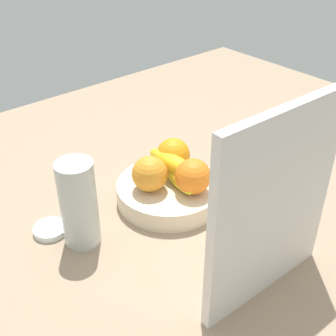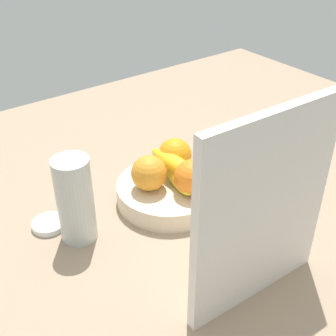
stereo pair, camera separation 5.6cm
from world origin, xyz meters
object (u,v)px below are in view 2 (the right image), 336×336
Objects in this scene: cutting_board at (263,212)px; jar_lid at (49,224)px; orange_front_right at (190,178)px; orange_center at (175,155)px; thermos_tumbler at (75,200)px; fruit_bowl at (168,191)px; banana_bunch at (177,169)px; orange_front_left at (149,173)px.

jar_lid is at bearing -58.35° from cutting_board.
cutting_board is at bearing 76.86° from orange_front_right.
thermos_tumbler is (27.06, 2.95, 0.82)cm from orange_center.
fruit_bowl is at bearing 178.36° from thermos_tumbler.
orange_center is at bearing -120.31° from banana_bunch.
banana_bunch is 0.49× the size of cutting_board.
cutting_board is (9.09, 34.86, 9.52)cm from orange_center.
thermos_tumbler is at bearing -1.64° from fruit_bowl.
thermos_tumbler is at bearing 6.23° from orange_center.
orange_center is 0.22× the size of cutting_board.
orange_center is at bearing -163.56° from orange_front_left.
fruit_bowl is at bearing -96.04° from cutting_board.
orange_front_left is 1.00× the size of orange_center.
banana_bunch is (-0.86, -5.62, -0.86)cm from orange_front_right.
banana_bunch is 33.26cm from cutting_board.
orange_front_right is 5.75cm from banana_bunch.
cutting_board is (5.89, 25.25, 9.52)cm from orange_front_right.
fruit_bowl is 0.67× the size of cutting_board.
banana_bunch is at bearing 169.36° from orange_front_left.
orange_front_right reaches higher than banana_bunch.
cutting_board reaches higher than fruit_bowl.
thermos_tumbler reaches higher than orange_center.
banana_bunch is 30.46cm from jar_lid.
orange_front_left is at bearing 16.44° from orange_center.
orange_front_left is 0.22× the size of cutting_board.
fruit_bowl is 3.36× the size of jar_lid.
orange_center is at bearing -108.39° from orange_front_right.
orange_front_left is 24.03cm from jar_lid.
orange_front_left is 0.45× the size of banana_bunch.
orange_front_right is 1.11× the size of jar_lid.
orange_front_right is at bearing 154.49° from jar_lid.
cutting_board is at bearing 81.94° from fruit_bowl.
cutting_board reaches higher than thermos_tumbler.
fruit_bowl is 3.03× the size of orange_front_right.
thermos_tumbler reaches higher than fruit_bowl.
fruit_bowl is 35.29cm from cutting_board.
orange_center is at bearing -173.77° from thermos_tumbler.
orange_center is 0.45× the size of banana_bunch.
orange_front_left is at bearing -179.21° from thermos_tumbler.
orange_front_left reaches higher than banana_bunch.
banana_bunch is 0.95× the size of thermos_tumbler.
orange_front_right is (-5.98, 6.91, 0.00)cm from orange_front_left.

